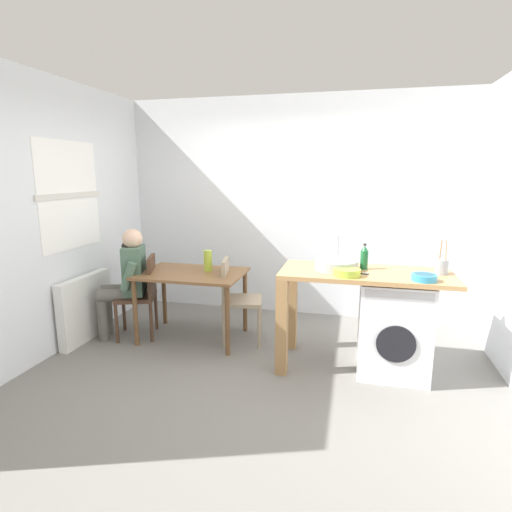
% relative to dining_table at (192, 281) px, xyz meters
% --- Properties ---
extents(ground_plane, '(5.46, 5.46, 0.00)m').
position_rel_dining_table_xyz_m(ground_plane, '(0.91, -0.60, -0.64)').
color(ground_plane, slate).
extents(wall_back, '(4.60, 0.10, 2.70)m').
position_rel_dining_table_xyz_m(wall_back, '(0.91, 1.15, 0.71)').
color(wall_back, silver).
rests_on(wall_back, ground_plane).
extents(wall_window_side, '(0.12, 3.80, 2.70)m').
position_rel_dining_table_xyz_m(wall_window_side, '(-1.24, -0.60, 0.71)').
color(wall_window_side, silver).
rests_on(wall_window_side, ground_plane).
extents(radiator, '(0.10, 0.80, 0.70)m').
position_rel_dining_table_xyz_m(radiator, '(-1.11, -0.30, -0.29)').
color(radiator, white).
rests_on(radiator, ground_plane).
extents(dining_table, '(1.10, 0.76, 0.74)m').
position_rel_dining_table_xyz_m(dining_table, '(0.00, 0.00, 0.00)').
color(dining_table, brown).
rests_on(dining_table, ground_plane).
extents(chair_person_seat, '(0.51, 0.51, 0.90)m').
position_rel_dining_table_xyz_m(chair_person_seat, '(-0.55, -0.08, -0.14)').
color(chair_person_seat, '#4C3323').
rests_on(chair_person_seat, ground_plane).
extents(chair_opposite, '(0.47, 0.47, 0.90)m').
position_rel_dining_table_xyz_m(chair_opposite, '(0.48, 0.04, -0.14)').
color(chair_opposite, gray).
rests_on(chair_opposite, ground_plane).
extents(seated_person, '(0.57, 0.54, 1.20)m').
position_rel_dining_table_xyz_m(seated_person, '(-0.70, -0.13, 0.03)').
color(seated_person, '#595651').
rests_on(seated_person, ground_plane).
extents(kitchen_counter, '(1.50, 0.68, 0.92)m').
position_rel_dining_table_xyz_m(kitchen_counter, '(1.57, -0.29, 0.12)').
color(kitchen_counter, tan).
rests_on(kitchen_counter, ground_plane).
extents(washing_machine, '(0.60, 0.61, 0.86)m').
position_rel_dining_table_xyz_m(washing_machine, '(2.05, -0.29, -0.21)').
color(washing_machine, silver).
rests_on(washing_machine, ground_plane).
extents(sink_basin, '(0.38, 0.38, 0.09)m').
position_rel_dining_table_xyz_m(sink_basin, '(1.52, -0.29, 0.32)').
color(sink_basin, '#9EA0A5').
rests_on(sink_basin, kitchen_counter).
extents(tap, '(0.02, 0.02, 0.28)m').
position_rel_dining_table_xyz_m(tap, '(1.52, -0.11, 0.42)').
color(tap, '#B2B2B7').
rests_on(tap, kitchen_counter).
extents(bottle_tall_green, '(0.07, 0.07, 0.24)m').
position_rel_dining_table_xyz_m(bottle_tall_green, '(1.77, -0.20, 0.38)').
color(bottle_tall_green, '#19592D').
rests_on(bottle_tall_green, kitchen_counter).
extents(mixing_bowl, '(0.23, 0.23, 0.06)m').
position_rel_dining_table_xyz_m(mixing_bowl, '(1.62, -0.49, 0.31)').
color(mixing_bowl, '#A8C63D').
rests_on(mixing_bowl, kitchen_counter).
extents(utensil_crock, '(0.11, 0.11, 0.30)m').
position_rel_dining_table_xyz_m(utensil_crock, '(2.41, -0.24, 0.35)').
color(utensil_crock, gray).
rests_on(utensil_crock, kitchen_counter).
extents(colander, '(0.20, 0.20, 0.06)m').
position_rel_dining_table_xyz_m(colander, '(2.23, -0.51, 0.31)').
color(colander, teal).
rests_on(colander, kitchen_counter).
extents(vase, '(0.09, 0.09, 0.22)m').
position_rel_dining_table_xyz_m(vase, '(0.15, 0.10, 0.21)').
color(vase, '#A8C63D').
rests_on(vase, dining_table).
extents(scissors, '(0.15, 0.06, 0.01)m').
position_rel_dining_table_xyz_m(scissors, '(1.73, -0.39, 0.28)').
color(scissors, '#B2B2B7').
rests_on(scissors, kitchen_counter).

